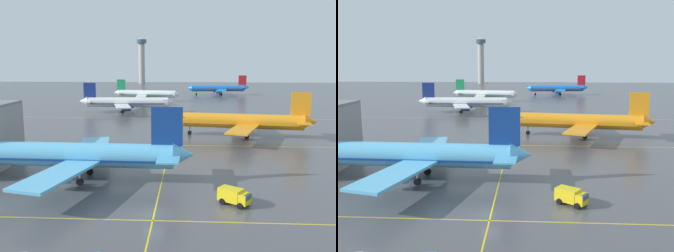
# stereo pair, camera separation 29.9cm
# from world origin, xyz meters

# --- Properties ---
(ground_plane) EXTENTS (600.00, 600.00, 0.00)m
(ground_plane) POSITION_xyz_m (0.00, 0.00, 0.00)
(ground_plane) COLOR #4C4C4F
(airliner_front_gate) EXTENTS (37.91, 32.76, 11.81)m
(airliner_front_gate) POSITION_xyz_m (-13.62, 12.75, 4.03)
(airliner_front_gate) COLOR #5BB7E5
(airliner_front_gate) RESTS_ON ground
(airliner_second_row) EXTENTS (36.35, 31.07, 11.30)m
(airliner_second_row) POSITION_xyz_m (17.16, 49.35, 3.86)
(airliner_second_row) COLOR orange
(airliner_second_row) RESTS_ON ground
(airliner_third_row) EXTENTS (35.08, 30.25, 10.91)m
(airliner_third_row) POSITION_xyz_m (-19.03, 92.85, 3.73)
(airliner_third_row) COLOR white
(airliner_third_row) RESTS_ON ground
(airliner_far_left_stand) EXTENTS (32.44, 27.71, 10.09)m
(airliner_far_left_stand) POSITION_xyz_m (-16.37, 133.53, 3.45)
(airliner_far_left_stand) COLOR white
(airliner_far_left_stand) RESTS_ON ground
(airliner_far_right_stand) EXTENTS (35.09, 30.12, 10.90)m
(airliner_far_right_stand) POSITION_xyz_m (20.47, 168.84, 3.72)
(airliner_far_right_stand) COLOR blue
(airliner_far_right_stand) RESTS_ON ground
(taxiway_markings) EXTENTS (143.42, 133.66, 0.01)m
(taxiway_markings) POSITION_xyz_m (0.00, 38.50, 0.00)
(taxiway_markings) COLOR yellow
(taxiway_markings) RESTS_ON ground
(service_truck_red_van) EXTENTS (4.42, 3.88, 2.10)m
(service_truck_red_van) POSITION_xyz_m (10.20, 3.69, 1.18)
(service_truck_red_van) COLOR yellow
(service_truck_red_van) RESTS_ON ground
(control_tower) EXTENTS (8.82, 8.82, 38.74)m
(control_tower) POSITION_xyz_m (-36.88, 279.50, 22.43)
(control_tower) COLOR #ADA89E
(control_tower) RESTS_ON ground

